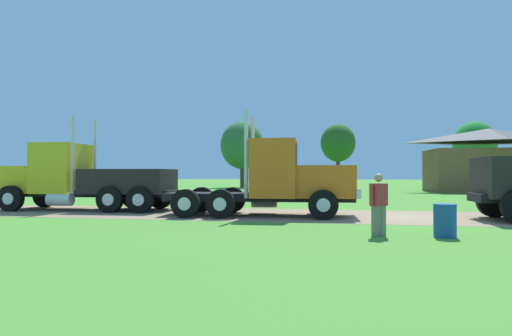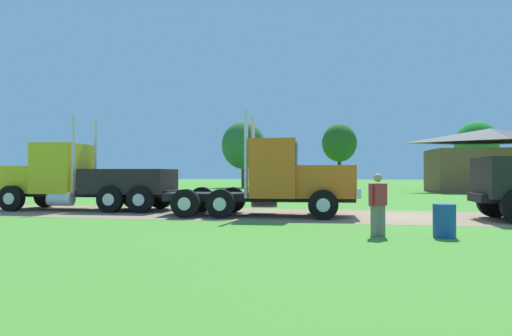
{
  "view_description": "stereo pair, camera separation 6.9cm",
  "coord_description": "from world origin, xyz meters",
  "px_view_note": "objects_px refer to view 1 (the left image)",
  "views": [
    {
      "loc": [
        -2.29,
        -16.46,
        1.56
      ],
      "look_at": [
        -5.32,
        -0.67,
        1.76
      ],
      "focal_mm": 30.77,
      "sensor_mm": 36.0,
      "label": 1
    },
    {
      "loc": [
        -2.22,
        -16.44,
        1.56
      ],
      "look_at": [
        -5.32,
        -0.67,
        1.76
      ],
      "focal_mm": 30.77,
      "sensor_mm": 36.0,
      "label": 2
    }
  ],
  "objects_px": {
    "truck_foreground_white": "(283,181)",
    "visitor_standing_near": "(379,203)",
    "steel_barrel": "(445,221)",
    "truck_near_right": "(84,180)",
    "shed_building": "(489,161)"
  },
  "relations": [
    {
      "from": "truck_foreground_white",
      "to": "visitor_standing_near",
      "type": "relative_size",
      "value": 4.58
    },
    {
      "from": "visitor_standing_near",
      "to": "steel_barrel",
      "type": "distance_m",
      "value": 1.63
    },
    {
      "from": "truck_foreground_white",
      "to": "steel_barrel",
      "type": "xyz_separation_m",
      "value": [
        4.59,
        -4.6,
        -0.89
      ]
    },
    {
      "from": "truck_near_right",
      "to": "shed_building",
      "type": "bearing_deg",
      "value": 44.23
    },
    {
      "from": "truck_foreground_white",
      "to": "visitor_standing_near",
      "type": "height_order",
      "value": "truck_foreground_white"
    },
    {
      "from": "shed_building",
      "to": "visitor_standing_near",
      "type": "bearing_deg",
      "value": -111.81
    },
    {
      "from": "truck_foreground_white",
      "to": "visitor_standing_near",
      "type": "xyz_separation_m",
      "value": [
        3.01,
        -4.7,
        -0.47
      ]
    },
    {
      "from": "steel_barrel",
      "to": "truck_foreground_white",
      "type": "bearing_deg",
      "value": 134.95
    },
    {
      "from": "truck_foreground_white",
      "to": "truck_near_right",
      "type": "relative_size",
      "value": 0.93
    },
    {
      "from": "truck_foreground_white",
      "to": "truck_near_right",
      "type": "height_order",
      "value": "truck_near_right"
    },
    {
      "from": "visitor_standing_near",
      "to": "truck_near_right",
      "type": "bearing_deg",
      "value": 153.88
    },
    {
      "from": "truck_near_right",
      "to": "steel_barrel",
      "type": "xyz_separation_m",
      "value": [
        13.29,
        -5.64,
        -0.89
      ]
    },
    {
      "from": "truck_foreground_white",
      "to": "shed_building",
      "type": "bearing_deg",
      "value": 58.64
    },
    {
      "from": "truck_foreground_white",
      "to": "truck_near_right",
      "type": "bearing_deg",
      "value": 173.13
    },
    {
      "from": "visitor_standing_near",
      "to": "shed_building",
      "type": "height_order",
      "value": "shed_building"
    }
  ]
}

